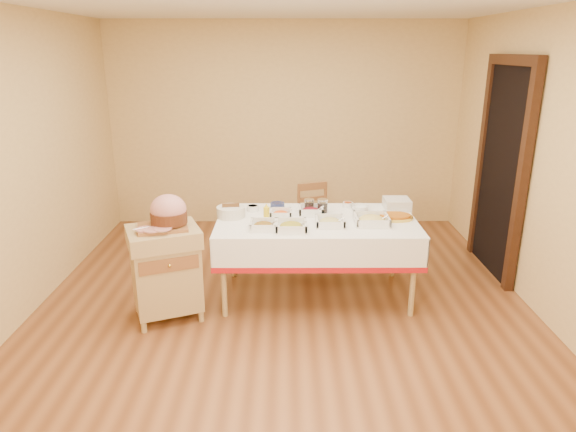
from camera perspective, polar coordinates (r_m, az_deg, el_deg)
The scene contains 23 objects.
room_shell at distance 4.27m, azimuth -0.50°, elevation 5.26°, with size 5.00×5.00×5.00m.
doorway at distance 5.63m, azimuth 22.71°, elevation 5.03°, with size 0.09×1.10×2.20m.
dining_table at distance 4.76m, azimuth 3.15°, elevation -2.20°, with size 1.82×1.02×0.76m.
butcher_cart at distance 4.53m, azimuth -13.43°, elevation -5.60°, with size 0.72×0.66×0.82m.
dining_chair at distance 5.69m, azimuth 3.16°, elevation -0.57°, with size 0.48×0.47×0.84m.
ham_on_board at distance 4.39m, azimuth -13.23°, elevation 0.26°, with size 0.43×0.41×0.28m.
serving_dish_a at distance 4.45m, azimuth -2.75°, elevation -1.03°, with size 0.23×0.23×0.10m.
serving_dish_b at distance 4.41m, azimuth 0.37°, elevation -1.13°, with size 0.27×0.27×0.11m.
serving_dish_c at distance 4.55m, azimuth 4.68°, elevation -0.64°, with size 0.25×0.25×0.10m.
serving_dish_d at distance 4.63m, azimuth 9.27°, elevation -0.40°, with size 0.30×0.30×0.11m.
serving_dish_e at distance 4.77m, azimuth -0.82°, elevation 0.28°, with size 0.21×0.20×0.09m.
serving_dish_f at distance 4.85m, azimuth 2.55°, elevation 0.62°, with size 0.24×0.23×0.11m.
small_bowl_left at distance 4.95m, azimuth -3.94°, elevation 0.91°, with size 0.11×0.11×0.05m.
small_bowl_mid at distance 5.01m, azimuth -1.18°, elevation 1.20°, with size 0.14×0.14×0.06m.
small_bowl_right at distance 5.09m, azimuth 6.66°, elevation 1.28°, with size 0.10×0.10×0.05m.
bowl_white_imported at distance 4.96m, azimuth 2.75°, elevation 0.83°, with size 0.15×0.15×0.04m, color silver.
bowl_small_imported at distance 5.00m, azimuth 8.01°, elevation 0.90°, with size 0.16×0.16×0.05m, color silver.
preserve_jar_left at distance 4.93m, azimuth 2.37°, elevation 1.16°, with size 0.09×0.09×0.12m.
preserve_jar_right at distance 4.90m, azimuth 3.86°, elevation 1.08°, with size 0.10×0.10×0.13m.
mustard_bottle at distance 4.62m, azimuth -2.41°, elevation 0.26°, with size 0.05×0.05×0.17m.
bread_basket at distance 4.79m, azimuth -6.36°, elevation 0.49°, with size 0.27×0.27×0.12m.
plate_stack at distance 5.10m, azimuth 12.00°, elevation 1.32°, with size 0.24×0.24×0.10m.
brass_platter at distance 4.81m, azimuth 11.81°, elevation -0.09°, with size 0.33×0.24×0.04m.
Camera 1 is at (0.02, -4.16, 2.24)m, focal length 32.00 mm.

